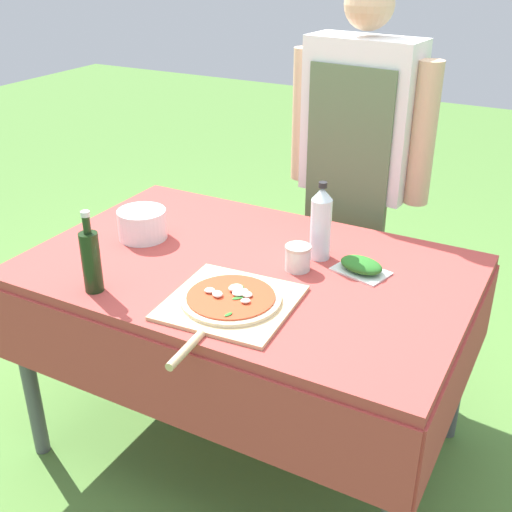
{
  "coord_description": "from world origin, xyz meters",
  "views": [
    {
      "loc": [
        0.93,
        -1.65,
        1.75
      ],
      "look_at": [
        0.03,
        0.0,
        0.81
      ],
      "focal_mm": 45.0,
      "sensor_mm": 36.0,
      "label": 1
    }
  ],
  "objects_px": {
    "prep_table": "(248,289)",
    "mixing_tub": "(142,224)",
    "oil_bottle": "(91,260)",
    "pizza_on_peel": "(230,302)",
    "person_cook": "(358,157)",
    "herb_container": "(361,266)",
    "water_bottle": "(321,223)",
    "sauce_jar": "(298,259)"
  },
  "relations": [
    {
      "from": "prep_table",
      "to": "mixing_tub",
      "type": "bearing_deg",
      "value": 179.0
    },
    {
      "from": "oil_bottle",
      "to": "pizza_on_peel",
      "type": "bearing_deg",
      "value": 16.19
    },
    {
      "from": "person_cook",
      "to": "herb_container",
      "type": "bearing_deg",
      "value": 117.93
    },
    {
      "from": "prep_table",
      "to": "oil_bottle",
      "type": "relative_size",
      "value": 5.57
    },
    {
      "from": "water_bottle",
      "to": "pizza_on_peel",
      "type": "bearing_deg",
      "value": -104.23
    },
    {
      "from": "water_bottle",
      "to": "sauce_jar",
      "type": "xyz_separation_m",
      "value": [
        -0.03,
        -0.11,
        -0.09
      ]
    },
    {
      "from": "mixing_tub",
      "to": "herb_container",
      "type": "bearing_deg",
      "value": 8.85
    },
    {
      "from": "pizza_on_peel",
      "to": "herb_container",
      "type": "xyz_separation_m",
      "value": [
        0.27,
        0.38,
        0.01
      ]
    },
    {
      "from": "sauce_jar",
      "to": "mixing_tub",
      "type": "bearing_deg",
      "value": -175.93
    },
    {
      "from": "person_cook",
      "to": "mixing_tub",
      "type": "xyz_separation_m",
      "value": [
        -0.54,
        -0.71,
        -0.13
      ]
    },
    {
      "from": "oil_bottle",
      "to": "herb_container",
      "type": "relative_size",
      "value": 1.34
    },
    {
      "from": "water_bottle",
      "to": "mixing_tub",
      "type": "xyz_separation_m",
      "value": [
        -0.62,
        -0.16,
        -0.07
      ]
    },
    {
      "from": "sauce_jar",
      "to": "herb_container",
      "type": "bearing_deg",
      "value": 22.84
    },
    {
      "from": "water_bottle",
      "to": "herb_container",
      "type": "relative_size",
      "value": 1.38
    },
    {
      "from": "herb_container",
      "to": "mixing_tub",
      "type": "relative_size",
      "value": 1.13
    },
    {
      "from": "oil_bottle",
      "to": "water_bottle",
      "type": "distance_m",
      "value": 0.75
    },
    {
      "from": "prep_table",
      "to": "oil_bottle",
      "type": "bearing_deg",
      "value": -131.47
    },
    {
      "from": "pizza_on_peel",
      "to": "water_bottle",
      "type": "distance_m",
      "value": 0.45
    },
    {
      "from": "person_cook",
      "to": "water_bottle",
      "type": "xyz_separation_m",
      "value": [
        0.08,
        -0.56,
        -0.06
      ]
    },
    {
      "from": "oil_bottle",
      "to": "mixing_tub",
      "type": "height_order",
      "value": "oil_bottle"
    },
    {
      "from": "pizza_on_peel",
      "to": "mixing_tub",
      "type": "bearing_deg",
      "value": 149.16
    },
    {
      "from": "sauce_jar",
      "to": "prep_table",
      "type": "bearing_deg",
      "value": -162.68
    },
    {
      "from": "pizza_on_peel",
      "to": "oil_bottle",
      "type": "bearing_deg",
      "value": -167.87
    },
    {
      "from": "mixing_tub",
      "to": "prep_table",
      "type": "bearing_deg",
      "value": -1.0
    },
    {
      "from": "water_bottle",
      "to": "sauce_jar",
      "type": "relative_size",
      "value": 3.18
    },
    {
      "from": "sauce_jar",
      "to": "oil_bottle",
      "type": "bearing_deg",
      "value": -139.18
    },
    {
      "from": "prep_table",
      "to": "pizza_on_peel",
      "type": "height_order",
      "value": "pizza_on_peel"
    },
    {
      "from": "person_cook",
      "to": "herb_container",
      "type": "xyz_separation_m",
      "value": [
        0.24,
        -0.59,
        -0.16
      ]
    },
    {
      "from": "pizza_on_peel",
      "to": "mixing_tub",
      "type": "distance_m",
      "value": 0.58
    },
    {
      "from": "prep_table",
      "to": "sauce_jar",
      "type": "bearing_deg",
      "value": 17.32
    },
    {
      "from": "mixing_tub",
      "to": "pizza_on_peel",
      "type": "bearing_deg",
      "value": -26.78
    },
    {
      "from": "person_cook",
      "to": "herb_container",
      "type": "distance_m",
      "value": 0.66
    },
    {
      "from": "prep_table",
      "to": "pizza_on_peel",
      "type": "relative_size",
      "value": 2.69
    },
    {
      "from": "water_bottle",
      "to": "herb_container",
      "type": "bearing_deg",
      "value": -12.04
    },
    {
      "from": "person_cook",
      "to": "prep_table",
      "type": "bearing_deg",
      "value": 87.06
    },
    {
      "from": "prep_table",
      "to": "pizza_on_peel",
      "type": "xyz_separation_m",
      "value": [
        0.08,
        -0.25,
        0.11
      ]
    },
    {
      "from": "water_bottle",
      "to": "oil_bottle",
      "type": "bearing_deg",
      "value": -133.97
    },
    {
      "from": "person_cook",
      "to": "pizza_on_peel",
      "type": "relative_size",
      "value": 2.97
    },
    {
      "from": "prep_table",
      "to": "mixing_tub",
      "type": "height_order",
      "value": "mixing_tub"
    },
    {
      "from": "person_cook",
      "to": "sauce_jar",
      "type": "xyz_separation_m",
      "value": [
        0.05,
        -0.67,
        -0.15
      ]
    },
    {
      "from": "person_cook",
      "to": "sauce_jar",
      "type": "distance_m",
      "value": 0.69
    },
    {
      "from": "person_cook",
      "to": "water_bottle",
      "type": "relative_size",
      "value": 5.99
    }
  ]
}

